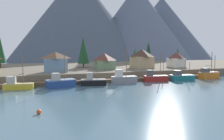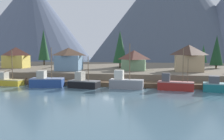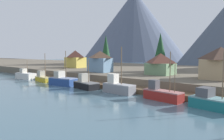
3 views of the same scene
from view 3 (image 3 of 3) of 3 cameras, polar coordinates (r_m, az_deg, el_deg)
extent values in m
cube|color=#476675|center=(65.90, 10.77, -3.26)|extent=(400.00, 400.00, 1.00)
cube|color=brown|center=(51.13, 0.58, -4.32)|extent=(80.00, 4.00, 1.00)
cylinder|color=brown|center=(78.24, -20.89, -1.29)|extent=(0.36, 0.36, 1.60)
cylinder|color=brown|center=(71.32, -17.84, -1.75)|extent=(0.36, 0.36, 1.60)
cylinder|color=brown|center=(64.66, -14.15, -2.31)|extent=(0.36, 0.36, 1.60)
cylinder|color=brown|center=(58.33, -9.62, -2.98)|extent=(0.36, 0.36, 1.60)
cylinder|color=brown|center=(52.46, -4.04, -3.77)|extent=(0.36, 0.36, 1.60)
cylinder|color=brown|center=(47.21, 2.88, -4.71)|extent=(0.36, 0.36, 1.60)
cylinder|color=brown|center=(42.83, 11.38, -5.76)|extent=(0.36, 0.36, 1.60)
cylinder|color=brown|center=(39.60, 21.58, -6.84)|extent=(0.36, 0.36, 1.60)
cube|color=#665B4C|center=(76.26, 15.32, -0.96)|extent=(400.00, 56.00, 2.50)
cone|color=#4C566B|center=(233.65, 5.75, 11.21)|extent=(106.49, 106.49, 70.63)
cube|color=silver|center=(74.72, -21.26, -1.52)|extent=(7.34, 3.51, 1.72)
cube|color=silver|center=(74.63, -21.28, -0.79)|extent=(7.34, 3.51, 0.20)
cube|color=#B2AD9E|center=(75.52, -21.78, -0.14)|extent=(1.67, 1.92, 1.37)
cylinder|color=brown|center=(73.71, -20.94, 0.87)|extent=(0.12, 0.12, 4.20)
cylinder|color=brown|center=(74.46, -21.30, 0.50)|extent=(2.17, 0.30, 0.24)
cube|color=gold|center=(66.31, -17.08, -2.37)|extent=(6.95, 3.13, 1.22)
cube|color=tan|center=(66.23, -17.09, -1.76)|extent=(6.95, 3.13, 0.20)
cube|color=#B2AD9E|center=(67.59, -17.68, -0.86)|extent=(2.17, 1.97, 1.65)
cylinder|color=brown|center=(65.00, -16.78, 1.19)|extent=(0.16, 0.16, 6.70)
cylinder|color=brown|center=(66.02, -17.13, 0.06)|extent=(2.50, 0.44, 0.81)
cube|color=navy|center=(57.92, -12.46, -2.99)|extent=(7.52, 4.26, 1.76)
cube|color=#6C7DA2|center=(57.80, -12.48, -2.03)|extent=(7.52, 4.26, 0.20)
cube|color=#B2AD9E|center=(58.52, -13.32, -1.05)|extent=(2.04, 2.69, 1.66)
cylinder|color=brown|center=(56.79, -11.78, 1.40)|extent=(0.17, 0.17, 6.78)
cylinder|color=brown|center=(57.52, -12.46, 0.29)|extent=(2.36, 0.50, 0.56)
cube|color=black|center=(51.53, -6.65, -4.04)|extent=(6.94, 3.99, 1.42)
cube|color=slate|center=(51.41, -6.66, -3.15)|extent=(6.94, 3.99, 0.20)
cube|color=#B2AD9E|center=(52.09, -7.24, -1.91)|extent=(1.86, 2.36, 1.85)
cylinder|color=brown|center=(50.29, -6.07, -0.22)|extent=(0.17, 0.17, 5.20)
cylinder|color=brown|center=(51.16, -6.69, -0.47)|extent=(2.51, 0.55, 0.41)
cube|color=gray|center=(45.77, 1.76, -4.90)|extent=(7.22, 2.76, 1.75)
cube|color=#9F9FA2|center=(45.62, 1.76, -3.69)|extent=(7.22, 2.76, 0.20)
cube|color=silver|center=(46.56, 0.29, -2.17)|extent=(1.94, 1.72, 1.98)
cylinder|color=brown|center=(44.76, 2.42, 1.15)|extent=(0.19, 0.19, 7.58)
cube|color=maroon|center=(40.07, 12.94, -6.52)|extent=(7.34, 3.21, 1.58)
cube|color=#AD6C6A|center=(39.91, 12.96, -5.27)|extent=(7.34, 3.21, 0.20)
cube|color=#4C4C51|center=(40.94, 10.75, -3.66)|extent=(1.75, 1.56, 1.67)
cylinder|color=brown|center=(38.69, 14.69, -0.42)|extent=(0.15, 0.15, 6.75)
cylinder|color=brown|center=(38.27, 15.83, -2.06)|extent=(0.13, 0.13, 4.68)
cube|color=#196B70|center=(36.37, 25.00, -8.03)|extent=(7.52, 4.22, 1.51)
cube|color=#679496|center=(36.20, 25.05, -6.71)|extent=(7.52, 4.22, 0.20)
cube|color=#4C4C51|center=(36.74, 22.87, -5.20)|extent=(2.33, 2.71, 1.40)
cylinder|color=brown|center=(35.31, 26.63, -1.26)|extent=(0.16, 0.16, 6.85)
cube|color=#6689A8|center=(66.45, -3.09, 1.29)|extent=(6.80, 4.38, 4.19)
pyramid|color=brown|center=(66.34, -3.10, 4.01)|extent=(7.14, 4.60, 2.10)
cube|color=gold|center=(86.68, -9.39, 1.94)|extent=(7.16, 5.09, 3.95)
pyramid|color=brown|center=(86.59, -9.42, 4.12)|extent=(7.51, 5.34, 2.66)
cube|color=#6B8E66|center=(60.17, 12.34, 0.30)|extent=(6.36, 6.04, 3.05)
pyramid|color=brown|center=(60.03, 12.39, 2.98)|extent=(6.68, 6.34, 2.58)
cube|color=tan|center=(54.36, 25.98, 0.17)|extent=(6.96, 7.00, 4.35)
pyramid|color=#422D23|center=(54.23, 26.11, 3.92)|extent=(7.31, 7.35, 2.75)
cylinder|color=#4C3823|center=(95.36, -1.56, 1.62)|extent=(0.50, 0.50, 1.91)
cone|color=#194223|center=(95.25, -1.57, 5.62)|extent=(4.23, 4.23, 11.39)
cylinder|color=#4C3823|center=(71.37, 12.21, 0.38)|extent=(0.50, 0.50, 1.58)
cone|color=#194223|center=(71.19, 12.30, 5.19)|extent=(4.54, 4.54, 10.40)
camera|label=1|loc=(56.26, -71.03, 2.49)|focal=34.80mm
camera|label=2|loc=(27.65, -86.92, -0.32)|focal=39.89mm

